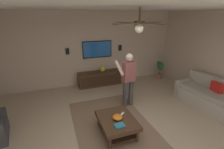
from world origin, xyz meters
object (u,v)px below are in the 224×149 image
(coffee_table, at_px, (117,122))
(book, at_px, (120,125))
(person_standing, at_px, (128,77))
(wall_speaker_right, at_px, (67,51))
(tv, at_px, (97,49))
(ceiling_fan, at_px, (139,25))
(bowl, at_px, (118,117))
(couch, at_px, (209,97))
(vase_round, at_px, (102,69))
(wall_speaker_left, at_px, (120,48))
(potted_plant_short, at_px, (161,67))
(remote_white, at_px, (122,114))
(media_console, at_px, (100,78))

(coffee_table, distance_m, book, 0.31)
(person_standing, distance_m, wall_speaker_right, 2.58)
(tv, relative_size, ceiling_fan, 0.97)
(bowl, bearing_deg, person_standing, -35.17)
(couch, relative_size, coffee_table, 1.97)
(coffee_table, xyz_separation_m, wall_speaker_right, (3.13, 0.71, 1.10))
(ceiling_fan, bearing_deg, couch, -84.08)
(book, bearing_deg, couch, -176.83)
(vase_round, bearing_deg, couch, -137.09)
(wall_speaker_left, bearing_deg, potted_plant_short, -104.98)
(couch, xyz_separation_m, person_standing, (0.91, 2.28, 0.61))
(potted_plant_short, relative_size, remote_white, 5.19)
(ceiling_fan, bearing_deg, tv, -0.53)
(potted_plant_short, height_order, book, potted_plant_short)
(vase_round, bearing_deg, person_standing, -172.20)
(couch, xyz_separation_m, bowl, (-0.19, 3.06, 0.13))
(person_standing, distance_m, potted_plant_short, 2.84)
(wall_speaker_right, bearing_deg, potted_plant_short, -96.91)
(couch, relative_size, bowl, 8.50)
(bowl, height_order, vase_round, vase_round)
(wall_speaker_left, bearing_deg, remote_white, 158.51)
(wall_speaker_right, bearing_deg, tv, -90.67)
(couch, relative_size, tv, 1.72)
(media_console, xyz_separation_m, vase_round, (0.01, -0.12, 0.39))
(vase_round, distance_m, ceiling_fan, 3.51)
(coffee_table, bearing_deg, couch, -87.02)
(media_console, xyz_separation_m, remote_white, (-2.76, 0.23, 0.14))
(couch, height_order, wall_speaker_left, wall_speaker_left)
(media_console, relative_size, book, 7.73)
(vase_round, xyz_separation_m, ceiling_fan, (-3.00, 0.15, 1.81))
(wall_speaker_right, bearing_deg, person_standing, -144.00)
(couch, bearing_deg, vase_round, -52.46)
(media_console, bearing_deg, potted_plant_short, 85.58)
(coffee_table, xyz_separation_m, wall_speaker_left, (3.13, -1.37, 1.09))
(tv, height_order, book, tv)
(remote_white, distance_m, wall_speaker_right, 3.30)
(tv, height_order, bowl, tv)
(tv, xyz_separation_m, vase_round, (-0.23, -0.12, -0.73))
(wall_speaker_right, bearing_deg, coffee_table, -167.17)
(remote_white, bearing_deg, bowl, -0.73)
(media_console, relative_size, remote_white, 11.33)
(person_standing, relative_size, ceiling_fan, 1.39)
(coffee_table, height_order, wall_speaker_right, wall_speaker_right)
(book, relative_size, wall_speaker_left, 1.00)
(ceiling_fan, bearing_deg, bowl, 76.32)
(coffee_table, distance_m, bowl, 0.16)
(bowl, height_order, remote_white, bowl)
(wall_speaker_left, bearing_deg, tv, 90.79)
(bowl, bearing_deg, remote_white, -51.42)
(couch, distance_m, vase_round, 3.73)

